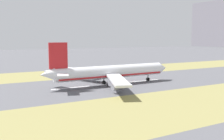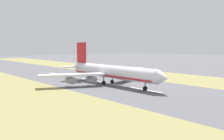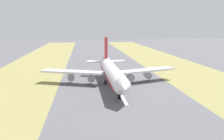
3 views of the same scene
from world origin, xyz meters
TOP-DOWN VIEW (x-y plane):
  - ground_plane at (0.00, 0.00)m, footprint 800.00×800.00m
  - grass_median_west at (-45.00, 0.00)m, footprint 40.00×600.00m
  - grass_median_east at (45.00, 0.00)m, footprint 40.00×600.00m
  - centreline_dash_near at (0.00, -58.74)m, footprint 1.20×18.00m
  - centreline_dash_mid at (0.00, -18.74)m, footprint 1.20×18.00m
  - centreline_dash_far at (0.00, 21.26)m, footprint 1.20×18.00m
  - airplane_main_jet at (1.73, -0.65)m, footprint 64.13×67.06m

SIDE VIEW (x-z plane):
  - ground_plane at x=0.00m, z-range 0.00..0.00m
  - grass_median_west at x=-45.00m, z-range 0.00..0.01m
  - grass_median_east at x=45.00m, z-range 0.00..0.01m
  - centreline_dash_near at x=0.00m, z-range 0.00..0.01m
  - centreline_dash_mid at x=0.00m, z-range 0.00..0.01m
  - centreline_dash_far at x=0.00m, z-range 0.00..0.01m
  - airplane_main_jet at x=1.73m, z-range -4.08..16.12m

